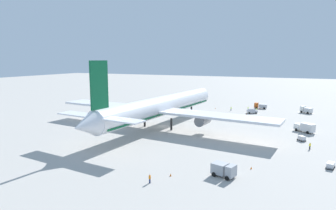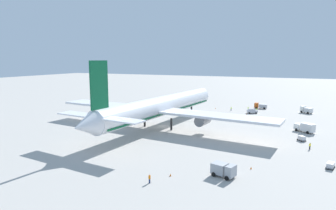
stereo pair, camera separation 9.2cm
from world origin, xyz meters
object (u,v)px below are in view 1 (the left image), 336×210
service_truck_1 (260,106)px  baggage_cart_1 (331,165)px  service_truck_2 (306,110)px  traffic_cone_0 (215,108)px  ground_worker_3 (150,179)px  traffic_cone_3 (143,105)px  service_van (252,111)px  baggage_cart_0 (302,138)px  ground_worker_0 (231,109)px  airliner (161,107)px  service_truck_3 (305,127)px  ground_worker_4 (248,109)px  traffic_cone_4 (171,175)px  traffic_cone_2 (251,168)px  service_truck_0 (224,169)px  ground_worker_2 (310,146)px  traffic_cone_1 (247,114)px  ground_worker_1 (256,110)px

service_truck_1 → baggage_cart_1: 77.30m
service_truck_2 → traffic_cone_0: 39.13m
ground_worker_3 → traffic_cone_3: ground_worker_3 is taller
baggage_cart_1 → traffic_cone_0: size_ratio=5.99×
service_van → baggage_cart_0: service_van is taller
service_truck_1 → ground_worker_0: size_ratio=3.16×
airliner → service_truck_3: bearing=-74.7°
service_truck_2 → service_truck_3: service_truck_3 is taller
ground_worker_4 → traffic_cone_4: bearing=178.9°
ground_worker_0 → traffic_cone_4: (-79.85, -5.16, -0.64)m
service_van → traffic_cone_3: 53.67m
ground_worker_4 → traffic_cone_4: size_ratio=3.09×
traffic_cone_2 → traffic_cone_3: bearing=43.2°
airliner → traffic_cone_3: airliner is taller
baggage_cart_0 → traffic_cone_0: bearing=40.4°
service_truck_0 → ground_worker_0: service_truck_0 is taller
service_truck_3 → traffic_cone_3: service_truck_3 is taller
traffic_cone_0 → ground_worker_4: bearing=-83.5°
baggage_cart_0 → ground_worker_0: ground_worker_0 is taller
service_truck_3 → ground_worker_3: (-54.82, 27.09, -0.72)m
baggage_cart_1 → traffic_cone_0: baggage_cart_1 is taller
service_truck_3 → service_truck_2: bearing=-1.2°
service_truck_0 → service_truck_1: bearing=2.3°
service_truck_3 → baggage_cart_1: bearing=-171.8°
traffic_cone_2 → ground_worker_0: bearing=15.5°
service_truck_2 → traffic_cone_3: (-9.26, 74.93, -1.19)m
baggage_cart_1 → ground_worker_3: bearing=125.4°
service_truck_0 → ground_worker_4: (79.92, 7.98, -0.63)m
airliner → ground_worker_0: size_ratio=44.81×
ground_worker_0 → traffic_cone_4: ground_worker_0 is taller
service_truck_3 → ground_worker_2: 19.28m
service_truck_3 → traffic_cone_3: bearing=69.4°
ground_worker_3 → traffic_cone_4: 5.23m
traffic_cone_4 → service_truck_2: bearing=-16.4°
service_truck_2 → service_van: service_truck_2 is taller
traffic_cone_3 → service_van: bearing=-90.7°
traffic_cone_1 → airliner: bearing=147.3°
service_truck_0 → ground_worker_1: service_truck_0 is taller
ground_worker_4 → baggage_cart_0: bearing=-153.8°
service_truck_0 → service_truck_2: bearing=-10.9°
airliner → traffic_cone_2: airliner is taller
ground_worker_0 → service_truck_1: bearing=-44.0°
ground_worker_4 → traffic_cone_3: (-6.01, 50.94, -0.59)m
baggage_cart_1 → ground_worker_4: 71.76m
traffic_cone_0 → airliner: bearing=170.9°
traffic_cone_2 → traffic_cone_3: 92.59m
service_truck_1 → traffic_cone_1: (-17.96, 3.41, -1.08)m
service_van → baggage_cart_0: 43.14m
airliner → ground_worker_4: airliner is taller
service_truck_0 → ground_worker_1: 78.23m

